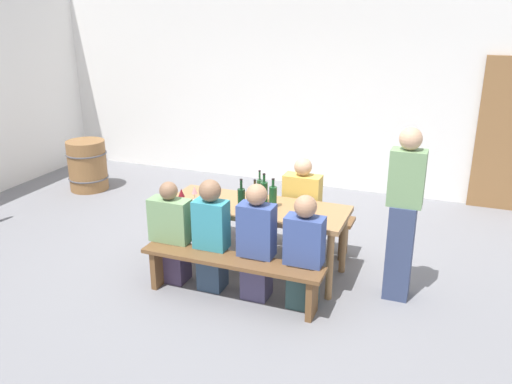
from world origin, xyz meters
name	(u,v)px	position (x,y,z in m)	size (l,w,h in m)	color
ground_plane	(256,270)	(0.00, 0.00, 0.00)	(24.00, 24.00, 0.00)	slate
back_wall	(331,84)	(0.00, 3.10, 1.60)	(14.00, 0.20, 3.20)	white
wooden_door	(512,136)	(2.56, 2.96, 1.05)	(0.90, 0.06, 2.10)	olive
tasting_table	(256,213)	(0.00, 0.00, 0.66)	(1.92, 0.72, 0.75)	#9E7247
bench_near	(231,267)	(0.00, -0.66, 0.35)	(1.82, 0.30, 0.45)	brown
bench_far	(276,218)	(0.00, 0.66, 0.35)	(1.82, 0.30, 0.45)	brown
wine_bottle_0	(273,196)	(0.18, 0.02, 0.87)	(0.08, 0.08, 0.31)	#194723
wine_bottle_1	(241,199)	(-0.08, -0.20, 0.88)	(0.08, 0.08, 0.34)	#143319
wine_bottle_2	(264,192)	(0.05, 0.10, 0.87)	(0.08, 0.08, 0.33)	#194723
wine_bottle_3	(255,198)	(0.02, -0.09, 0.87)	(0.07, 0.07, 0.32)	#332814
wine_bottle_4	(260,188)	(-0.05, 0.24, 0.86)	(0.06, 0.06, 0.31)	#234C2D
wine_glass_0	(181,193)	(-0.76, -0.20, 0.86)	(0.07, 0.07, 0.16)	silver
wine_glass_1	(249,193)	(-0.08, 0.02, 0.87)	(0.08, 0.08, 0.17)	silver
wine_glass_2	(195,191)	(-0.67, -0.09, 0.86)	(0.06, 0.06, 0.16)	silver
seated_guest_near_0	(171,235)	(-0.73, -0.51, 0.50)	(0.42, 0.24, 1.08)	#433552
seated_guest_near_1	(211,237)	(-0.28, -0.51, 0.57)	(0.33, 0.24, 1.16)	#30445D
seated_guest_near_2	(257,244)	(0.20, -0.51, 0.56)	(0.35, 0.24, 1.17)	#494266
seated_guest_near_3	(304,254)	(0.68, -0.51, 0.54)	(0.36, 0.24, 1.12)	#2F4B4D
seated_guest_far_0	(302,211)	(0.35, 0.51, 0.55)	(0.41, 0.24, 1.16)	brown
standing_host	(403,217)	(1.49, 0.00, 0.84)	(0.32, 0.24, 1.70)	#354165
wine_barrel	(87,165)	(-3.39, 1.55, 0.39)	(0.61, 0.61, 0.77)	olive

